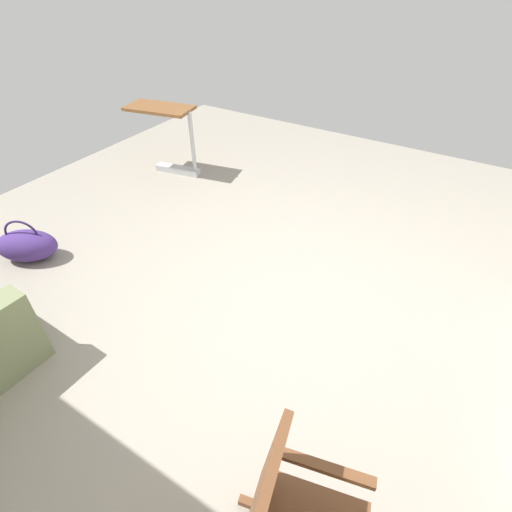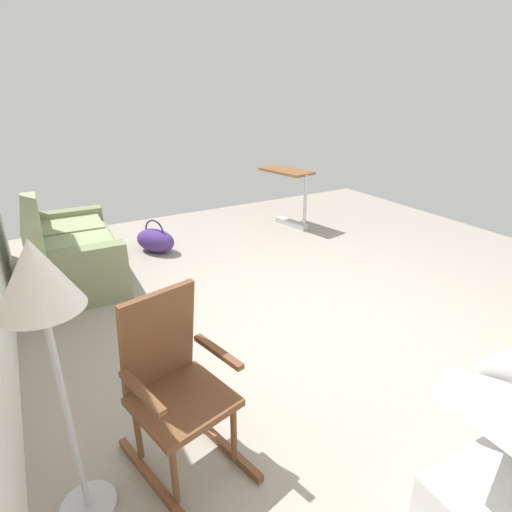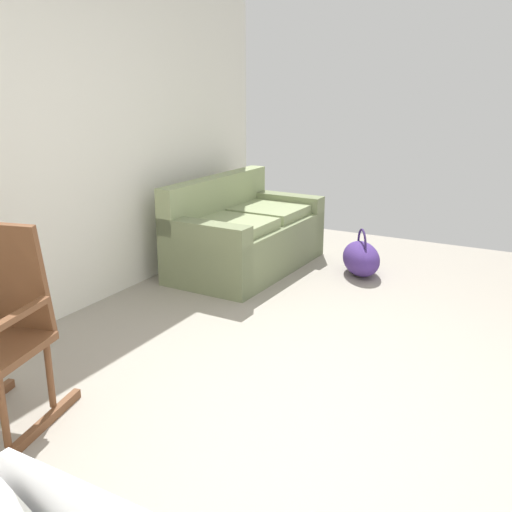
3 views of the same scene
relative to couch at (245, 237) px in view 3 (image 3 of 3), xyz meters
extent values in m
plane|color=gray|center=(-1.94, -1.86, -0.31)|extent=(7.41, 7.41, 0.00)
cube|color=silver|center=(-1.94, 0.66, 1.04)|extent=(6.12, 0.10, 2.70)
cube|color=#737D57|center=(0.00, -0.03, -0.08)|extent=(1.62, 0.89, 0.45)
cube|color=gray|center=(-0.37, -0.06, 0.18)|extent=(0.69, 0.66, 0.10)
cube|color=gray|center=(0.37, -0.08, 0.18)|extent=(0.69, 0.66, 0.10)
cube|color=gray|center=(0.01, 0.31, 0.34)|extent=(1.60, 0.21, 0.40)
cube|color=#737D57|center=(-0.71, -0.01, -0.01)|extent=(0.20, 0.85, 0.60)
cube|color=#737D57|center=(0.71, -0.05, -0.01)|extent=(0.20, 0.85, 0.60)
cube|color=brown|center=(-2.87, -0.41, -0.28)|extent=(0.75, 0.21, 0.05)
cylinder|color=brown|center=(-3.06, -0.43, -0.06)|extent=(0.04, 0.04, 0.40)
cylinder|color=brown|center=(-2.70, -0.35, -0.06)|extent=(0.04, 0.04, 0.40)
cube|color=brown|center=(-2.73, -0.16, 0.44)|extent=(0.22, 0.45, 0.60)
cube|color=brown|center=(-2.89, -0.43, 0.36)|extent=(0.39, 0.13, 0.03)
ellipsoid|color=#472D7A|center=(0.34, -1.03, -0.16)|extent=(0.64, 0.57, 0.30)
torus|color=#312055|center=(0.34, -1.03, -0.03)|extent=(0.27, 0.17, 0.30)
camera|label=1|loc=(-3.00, 0.31, 2.03)|focal=27.21mm
camera|label=2|loc=(-4.60, 0.31, 1.71)|focal=28.77mm
camera|label=3|loc=(-4.60, -2.61, 1.41)|focal=40.95mm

